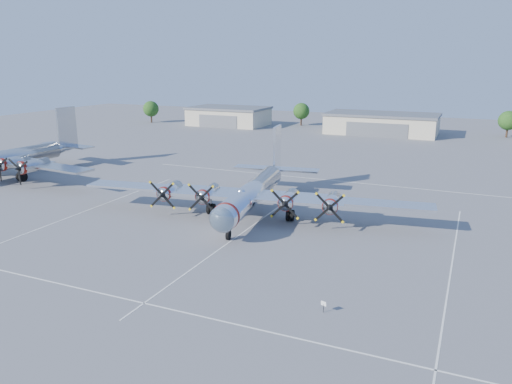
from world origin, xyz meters
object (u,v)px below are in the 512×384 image
at_px(tree_far_west, 151,109).
at_px(tree_west, 301,111).
at_px(main_bomber_b29, 254,213).
at_px(bomber_west, 14,176).
at_px(hangar_center, 382,123).
at_px(hangar_west, 229,116).
at_px(info_placard, 324,305).
at_px(tree_east, 508,121).

xyz_separation_m(tree_far_west, tree_west, (45.00, 12.00, 0.00)).
height_order(main_bomber_b29, bomber_west, bomber_west).
xyz_separation_m(hangar_center, bomber_west, (-47.25, -75.38, -2.71)).
height_order(hangar_west, tree_far_west, tree_far_west).
height_order(tree_far_west, bomber_west, tree_far_west).
bearing_deg(tree_west, hangar_west, -158.11).
bearing_deg(info_placard, hangar_west, 140.46).
height_order(tree_far_west, tree_east, same).
height_order(hangar_west, bomber_west, hangar_west).
bearing_deg(hangar_west, main_bomber_b29, -61.15).
bearing_deg(hangar_center, main_bomber_b29, -91.39).
bearing_deg(bomber_west, main_bomber_b29, 2.56).
height_order(bomber_west, info_placard, bomber_west).
relative_size(hangar_west, tree_east, 3.40).
bearing_deg(info_placard, tree_east, 101.17).
bearing_deg(bomber_west, info_placard, -15.61).
xyz_separation_m(main_bomber_b29, bomber_west, (-45.36, 2.85, 0.00)).
xyz_separation_m(hangar_west, info_placard, (58.49, -99.65, -2.07)).
distance_m(tree_far_west, info_placard, 127.04).
distance_m(hangar_west, tree_east, 75.26).
bearing_deg(tree_far_west, bomber_west, -72.33).
xyz_separation_m(tree_west, main_bomber_b29, (23.11, -86.27, -4.22)).
bearing_deg(tree_east, bomber_west, -133.50).
bearing_deg(tree_east, main_bomber_b29, -110.73).
distance_m(main_bomber_b29, bomber_west, 45.45).
height_order(tree_west, info_placard, tree_west).
bearing_deg(tree_west, hangar_center, -17.82).
bearing_deg(main_bomber_b29, tree_far_west, 124.28).
xyz_separation_m(hangar_center, tree_west, (-25.00, 8.04, 1.51)).
xyz_separation_m(tree_far_west, main_bomber_b29, (68.11, -74.27, -4.22)).
distance_m(hangar_west, hangar_center, 45.00).
relative_size(main_bomber_b29, info_placard, 46.73).
bearing_deg(hangar_west, hangar_center, -0.00).
bearing_deg(hangar_center, tree_east, 11.38).
height_order(hangar_center, tree_east, tree_east).
bearing_deg(hangar_west, info_placard, -59.59).
height_order(hangar_center, main_bomber_b29, hangar_center).
distance_m(tree_far_west, bomber_west, 75.07).
relative_size(tree_west, tree_east, 1.00).
xyz_separation_m(hangar_center, tree_far_west, (-70.00, -3.96, 1.51)).
distance_m(tree_west, tree_east, 55.04).
xyz_separation_m(tree_west, bomber_west, (-22.25, -83.41, -4.22)).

